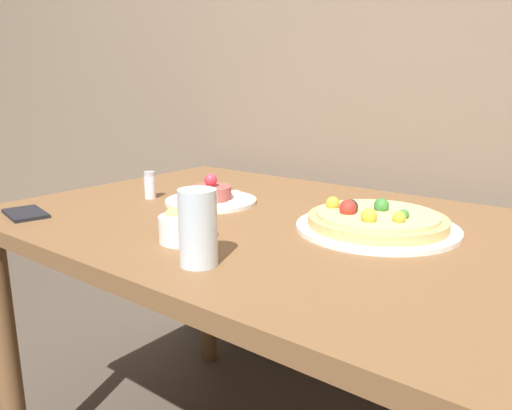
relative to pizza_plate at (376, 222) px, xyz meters
name	(u,v)px	position (x,y,z in m)	size (l,w,h in m)	color
dining_table	(281,260)	(-0.20, -0.06, -0.11)	(1.31, 0.86, 0.74)	brown
pizza_plate	(376,222)	(0.00, 0.00, 0.00)	(0.34, 0.34, 0.07)	white
tartare_plate	(211,197)	(-0.43, -0.04, 0.00)	(0.23, 0.23, 0.08)	white
small_bowl	(185,226)	(-0.26, -0.29, 0.01)	(0.10, 0.10, 0.07)	white
drinking_glass	(198,228)	(-0.15, -0.37, 0.05)	(0.06, 0.06, 0.13)	silver
napkin	(25,213)	(-0.69, -0.39, -0.01)	(0.14, 0.10, 0.01)	black
salt_shaker	(150,185)	(-0.60, -0.10, 0.02)	(0.03, 0.03, 0.07)	silver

